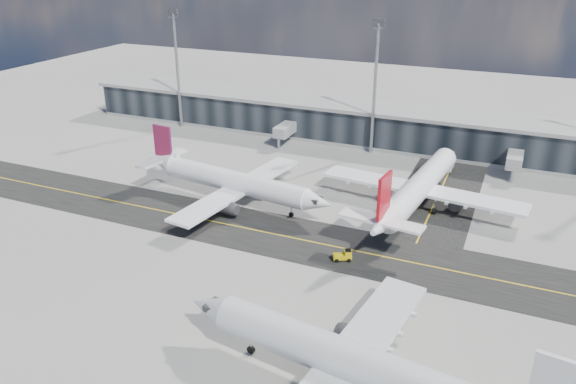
{
  "coord_description": "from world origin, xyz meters",
  "views": [
    {
      "loc": [
        30.13,
        -68.46,
        42.59
      ],
      "look_at": [
        -3.78,
        9.91,
        5.0
      ],
      "focal_mm": 35.0,
      "sensor_mm": 36.0,
      "label": 1
    }
  ],
  "objects_px": {
    "airliner_af": "(232,181)",
    "baggage_tug": "(344,255)",
    "airliner_near": "(360,366)",
    "service_van": "(447,167)",
    "airliner_redtail": "(419,187)"
  },
  "relations": [
    {
      "from": "airliner_near",
      "to": "service_van",
      "type": "distance_m",
      "value": 69.12
    },
    {
      "from": "airliner_af",
      "to": "baggage_tug",
      "type": "xyz_separation_m",
      "value": [
        25.1,
        -12.0,
        -3.01
      ]
    },
    {
      "from": "baggage_tug",
      "to": "service_van",
      "type": "height_order",
      "value": "baggage_tug"
    },
    {
      "from": "airliner_near",
      "to": "airliner_af",
      "type": "bearing_deg",
      "value": 50.76
    },
    {
      "from": "airliner_af",
      "to": "airliner_redtail",
      "type": "relative_size",
      "value": 0.92
    },
    {
      "from": "airliner_near",
      "to": "baggage_tug",
      "type": "xyz_separation_m",
      "value": [
        -9.94,
        25.62,
        -3.31
      ]
    },
    {
      "from": "baggage_tug",
      "to": "service_van",
      "type": "relative_size",
      "value": 0.6
    },
    {
      "from": "airliner_af",
      "to": "airliner_near",
      "type": "relative_size",
      "value": 0.93
    },
    {
      "from": "airliner_redtail",
      "to": "airliner_near",
      "type": "relative_size",
      "value": 1.0
    },
    {
      "from": "airliner_near",
      "to": "service_van",
      "type": "bearing_deg",
      "value": 9.3
    },
    {
      "from": "airliner_af",
      "to": "baggage_tug",
      "type": "bearing_deg",
      "value": 72.4
    },
    {
      "from": "airliner_af",
      "to": "airliner_near",
      "type": "xyz_separation_m",
      "value": [
        35.04,
        -37.62,
        0.3
      ]
    },
    {
      "from": "airliner_redtail",
      "to": "baggage_tug",
      "type": "relative_size",
      "value": 14.29
    },
    {
      "from": "airliner_near",
      "to": "baggage_tug",
      "type": "distance_m",
      "value": 27.68
    },
    {
      "from": "airliner_af",
      "to": "baggage_tug",
      "type": "height_order",
      "value": "airliner_af"
    }
  ]
}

